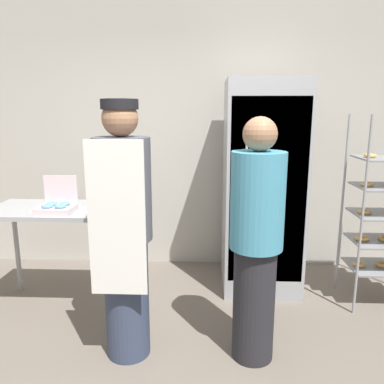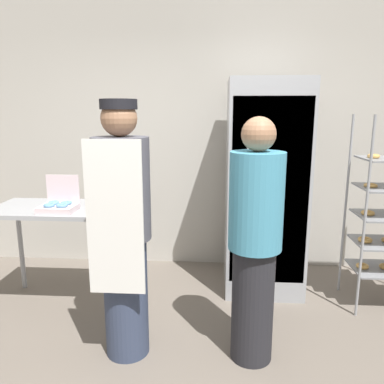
% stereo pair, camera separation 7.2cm
% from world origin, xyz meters
% --- Properties ---
extents(back_wall, '(6.40, 0.12, 3.08)m').
position_xyz_m(back_wall, '(0.00, 2.17, 1.54)').
color(back_wall, '#B7B2A8').
rests_on(back_wall, ground_plane).
extents(refrigerator, '(0.71, 0.74, 1.97)m').
position_xyz_m(refrigerator, '(0.64, 1.57, 0.98)').
color(refrigerator, '#9EA0A5').
rests_on(refrigerator, ground_plane).
extents(prep_counter, '(1.17, 0.61, 0.89)m').
position_xyz_m(prep_counter, '(-1.13, 1.10, 0.78)').
color(prep_counter, '#9EA0A5').
rests_on(prep_counter, ground_plane).
extents(donut_box, '(0.28, 0.24, 0.28)m').
position_xyz_m(donut_box, '(-1.09, 0.96, 0.94)').
color(donut_box, silver).
rests_on(donut_box, prep_counter).
extents(blender_pitcher, '(0.12, 0.12, 0.29)m').
position_xyz_m(blender_pitcher, '(-0.78, 1.21, 1.02)').
color(blender_pitcher, black).
rests_on(blender_pitcher, prep_counter).
extents(person_baker, '(0.37, 0.39, 1.76)m').
position_xyz_m(person_baker, '(-0.43, 0.44, 0.92)').
color(person_baker, '#333D56').
rests_on(person_baker, ground_plane).
extents(person_customer, '(0.35, 0.35, 1.66)m').
position_xyz_m(person_customer, '(0.45, 0.44, 0.85)').
color(person_customer, '#232328').
rests_on(person_customer, ground_plane).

